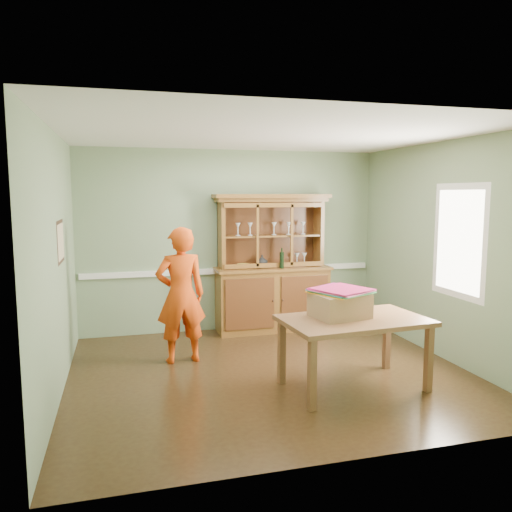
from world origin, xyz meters
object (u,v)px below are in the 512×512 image
object	(u,v)px
dining_table	(354,326)
cardboard_box	(340,305)
person	(181,295)
china_hutch	(272,283)

from	to	relation	value
dining_table	cardboard_box	distance (m)	0.27
dining_table	person	world-z (taller)	person
cardboard_box	china_hutch	bearing A→B (deg)	91.04
china_hutch	cardboard_box	distance (m)	2.33
cardboard_box	person	bearing A→B (deg)	141.68
china_hutch	cardboard_box	world-z (taller)	china_hutch
cardboard_box	dining_table	bearing A→B (deg)	-35.10
china_hutch	dining_table	distance (m)	2.42
china_hutch	dining_table	world-z (taller)	china_hutch
china_hutch	person	distance (m)	1.87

